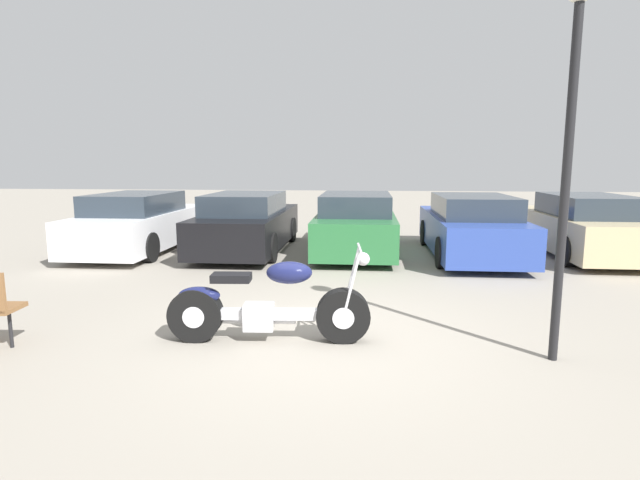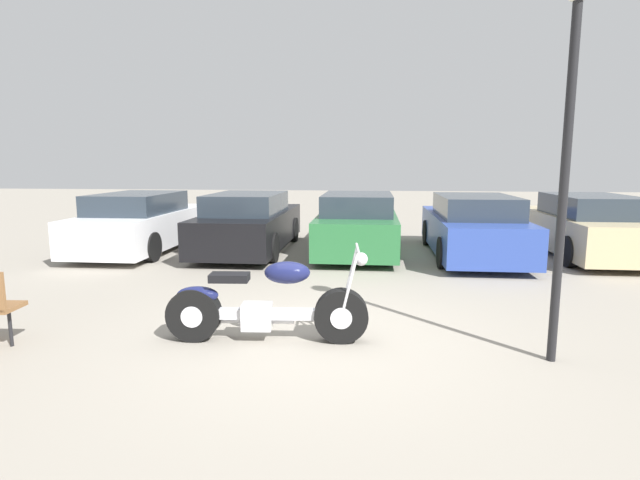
{
  "view_description": "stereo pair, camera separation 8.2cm",
  "coord_description": "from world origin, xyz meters",
  "px_view_note": "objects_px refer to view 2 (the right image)",
  "views": [
    {
      "loc": [
        0.54,
        -5.58,
        2.05
      ],
      "look_at": [
        -0.17,
        1.98,
        0.85
      ],
      "focal_mm": 28.0,
      "sensor_mm": 36.0,
      "label": 1
    },
    {
      "loc": [
        0.62,
        -5.58,
        2.05
      ],
      "look_at": [
        -0.17,
        1.98,
        0.85
      ],
      "focal_mm": 28.0,
      "sensor_mm": 36.0,
      "label": 2
    }
  ],
  "objects_px": {
    "motorcycle": "(264,306)",
    "parked_car_black": "(249,224)",
    "parked_car_champagne": "(586,227)",
    "parked_car_blue": "(473,228)",
    "lamp_post": "(571,96)",
    "parked_car_white": "(143,223)",
    "parked_car_green": "(358,224)"
  },
  "relations": [
    {
      "from": "motorcycle",
      "to": "parked_car_black",
      "type": "distance_m",
      "value": 6.0
    },
    {
      "from": "motorcycle",
      "to": "parked_car_champagne",
      "type": "bearing_deg",
      "value": 45.32
    },
    {
      "from": "parked_car_black",
      "to": "parked_car_champagne",
      "type": "distance_m",
      "value": 7.48
    },
    {
      "from": "motorcycle",
      "to": "parked_car_champagne",
      "type": "distance_m",
      "value": 8.37
    },
    {
      "from": "motorcycle",
      "to": "parked_car_blue",
      "type": "bearing_deg",
      "value": 58.6
    },
    {
      "from": "parked_car_blue",
      "to": "lamp_post",
      "type": "xyz_separation_m",
      "value": [
        -0.3,
        -5.81,
        2.04
      ]
    },
    {
      "from": "parked_car_white",
      "to": "parked_car_green",
      "type": "distance_m",
      "value": 4.99
    },
    {
      "from": "motorcycle",
      "to": "parked_car_white",
      "type": "relative_size",
      "value": 0.52
    },
    {
      "from": "lamp_post",
      "to": "parked_car_champagne",
      "type": "bearing_deg",
      "value": 65.78
    },
    {
      "from": "parked_car_black",
      "to": "parked_car_blue",
      "type": "xyz_separation_m",
      "value": [
        4.99,
        -0.23,
        0.0
      ]
    },
    {
      "from": "parked_car_blue",
      "to": "lamp_post",
      "type": "bearing_deg",
      "value": -92.95
    },
    {
      "from": "parked_car_white",
      "to": "parked_car_black",
      "type": "xyz_separation_m",
      "value": [
        2.49,
        0.17,
        0.0
      ]
    },
    {
      "from": "motorcycle",
      "to": "parked_car_green",
      "type": "height_order",
      "value": "parked_car_green"
    },
    {
      "from": "parked_car_blue",
      "to": "parked_car_black",
      "type": "bearing_deg",
      "value": 177.36
    },
    {
      "from": "parked_car_champagne",
      "to": "lamp_post",
      "type": "xyz_separation_m",
      "value": [
        -2.79,
        -6.21,
        2.04
      ]
    },
    {
      "from": "parked_car_white",
      "to": "parked_car_blue",
      "type": "relative_size",
      "value": 1.0
    },
    {
      "from": "motorcycle",
      "to": "parked_car_blue",
      "type": "relative_size",
      "value": 0.52
    },
    {
      "from": "parked_car_green",
      "to": "parked_car_champagne",
      "type": "relative_size",
      "value": 1.0
    },
    {
      "from": "lamp_post",
      "to": "motorcycle",
      "type": "bearing_deg",
      "value": 175.18
    },
    {
      "from": "parked_car_black",
      "to": "parked_car_blue",
      "type": "height_order",
      "value": "same"
    },
    {
      "from": "motorcycle",
      "to": "lamp_post",
      "type": "height_order",
      "value": "lamp_post"
    },
    {
      "from": "parked_car_blue",
      "to": "parked_car_white",
      "type": "bearing_deg",
      "value": 179.57
    },
    {
      "from": "motorcycle",
      "to": "parked_car_black",
      "type": "bearing_deg",
      "value": 105.45
    },
    {
      "from": "motorcycle",
      "to": "parked_car_white",
      "type": "xyz_separation_m",
      "value": [
        -4.09,
        5.61,
        0.22
      ]
    },
    {
      "from": "parked_car_black",
      "to": "parked_car_green",
      "type": "distance_m",
      "value": 2.5
    },
    {
      "from": "lamp_post",
      "to": "parked_car_black",
      "type": "bearing_deg",
      "value": 127.8
    },
    {
      "from": "parked_car_white",
      "to": "parked_car_champagne",
      "type": "bearing_deg",
      "value": 1.95
    },
    {
      "from": "parked_car_white",
      "to": "parked_car_green",
      "type": "height_order",
      "value": "same"
    },
    {
      "from": "parked_car_black",
      "to": "parked_car_blue",
      "type": "bearing_deg",
      "value": -2.64
    },
    {
      "from": "parked_car_champagne",
      "to": "parked_car_blue",
      "type": "bearing_deg",
      "value": -170.98
    },
    {
      "from": "parked_car_green",
      "to": "parked_car_blue",
      "type": "relative_size",
      "value": 1.0
    },
    {
      "from": "parked_car_green",
      "to": "parked_car_champagne",
      "type": "xyz_separation_m",
      "value": [
        4.99,
        0.04,
        0.0
      ]
    }
  ]
}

